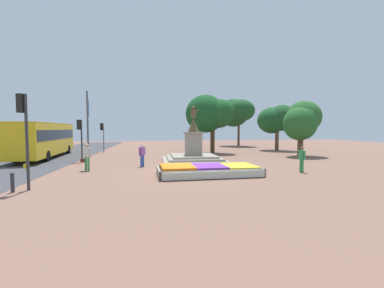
# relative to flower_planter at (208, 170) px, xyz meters

# --- Properties ---
(ground_plane) EXTENTS (84.42, 84.42, 0.00)m
(ground_plane) POSITION_rel_flower_planter_xyz_m (-1.11, 1.96, -0.27)
(ground_plane) COLOR brown
(flower_planter) EXTENTS (5.94, 2.99, 0.60)m
(flower_planter) POSITION_rel_flower_planter_xyz_m (0.00, 0.00, 0.00)
(flower_planter) COLOR #38281C
(flower_planter) RESTS_ON ground_plane
(statue_monument) EXTENTS (5.08, 5.08, 4.53)m
(statue_monument) POSITION_rel_flower_planter_xyz_m (0.16, 6.70, 0.48)
(statue_monument) COLOR gray
(statue_monument) RESTS_ON ground_plane
(traffic_light_near_crossing) EXTENTS (0.42, 0.31, 4.15)m
(traffic_light_near_crossing) POSITION_rel_flower_planter_xyz_m (-8.54, -2.40, 2.56)
(traffic_light_near_crossing) COLOR #2D2D33
(traffic_light_near_crossing) RESTS_ON ground_plane
(traffic_light_mid_block) EXTENTS (0.41, 0.29, 3.39)m
(traffic_light_mid_block) POSITION_rel_flower_planter_xyz_m (-8.97, 7.49, 2.11)
(traffic_light_mid_block) COLOR #2D2D33
(traffic_light_mid_block) RESTS_ON ground_plane
(traffic_light_far_corner) EXTENTS (0.41, 0.29, 3.30)m
(traffic_light_far_corner) POSITION_rel_flower_planter_xyz_m (-8.85, 15.80, 2.05)
(traffic_light_far_corner) COLOR slate
(traffic_light_far_corner) RESTS_ON ground_plane
(banner_pole) EXTENTS (0.14, 0.60, 5.76)m
(banner_pole) POSITION_rel_flower_planter_xyz_m (-8.46, 7.85, 2.75)
(banner_pole) COLOR #4C5156
(banner_pole) RESTS_ON ground_plane
(city_bus) EXTENTS (3.33, 11.64, 3.18)m
(city_bus) POSITION_rel_flower_planter_xyz_m (-13.04, 10.92, 1.56)
(city_bus) COLOR gold
(city_bus) RESTS_ON ground_plane
(pedestrian_with_handbag) EXTENTS (0.72, 0.34, 1.74)m
(pedestrian_with_handbag) POSITION_rel_flower_planter_xyz_m (-7.28, 2.64, 0.71)
(pedestrian_with_handbag) COLOR #338C4C
(pedestrian_with_handbag) RESTS_ON ground_plane
(pedestrian_near_planter) EXTENTS (0.26, 0.57, 1.58)m
(pedestrian_near_planter) POSITION_rel_flower_planter_xyz_m (5.89, 0.17, 0.63)
(pedestrian_near_planter) COLOR #338C4C
(pedestrian_near_planter) RESTS_ON ground_plane
(pedestrian_crossing_plaza) EXTENTS (0.44, 0.42, 1.62)m
(pedestrian_crossing_plaza) POSITION_rel_flower_planter_xyz_m (-3.90, 3.99, 0.66)
(pedestrian_crossing_plaza) COLOR #264CA5
(pedestrian_crossing_plaza) RESTS_ON ground_plane
(kerb_bollard_mid_a) EXTENTS (0.16, 0.16, 0.85)m
(kerb_bollard_mid_a) POSITION_rel_flower_planter_xyz_m (-8.91, -2.74, 0.18)
(kerb_bollard_mid_a) COLOR #2D2D33
(kerb_bollard_mid_a) RESTS_ON ground_plane
(park_tree_far_left) EXTENTS (5.25, 4.37, 6.39)m
(park_tree_far_left) POSITION_rel_flower_planter_xyz_m (3.12, 13.24, 4.04)
(park_tree_far_left) COLOR #4C3823
(park_tree_far_left) RESTS_ON ground_plane
(park_tree_behind_statue) EXTENTS (5.33, 5.36, 7.33)m
(park_tree_behind_statue) POSITION_rel_flower_planter_xyz_m (9.39, 24.22, 4.98)
(park_tree_behind_statue) COLOR brown
(park_tree_behind_statue) RESTS_ON ground_plane
(park_tree_far_right) EXTENTS (3.98, 3.69, 5.40)m
(park_tree_far_right) POSITION_rel_flower_planter_xyz_m (11.09, 8.72, 3.25)
(park_tree_far_right) COLOR brown
(park_tree_far_right) RESTS_ON ground_plane
(park_tree_street_side) EXTENTS (4.40, 4.20, 5.60)m
(park_tree_street_side) POSITION_rel_flower_planter_xyz_m (11.85, 15.54, 3.56)
(park_tree_street_side) COLOR brown
(park_tree_street_side) RESTS_ON ground_plane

